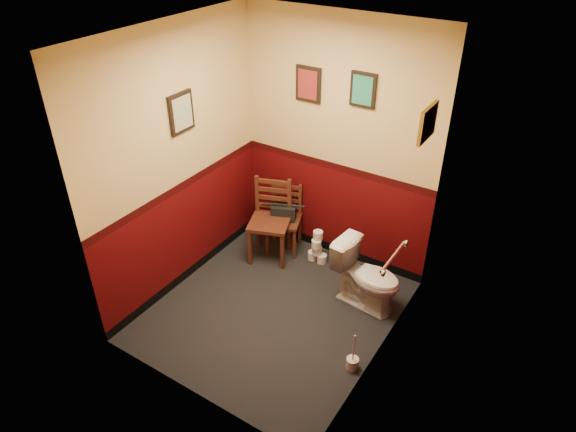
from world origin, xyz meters
name	(u,v)px	position (x,y,z in m)	size (l,w,h in m)	color
floor	(275,310)	(0.00, 0.00, 0.00)	(2.20, 2.40, 0.00)	black
ceiling	(270,35)	(0.00, 0.00, 2.70)	(2.20, 2.40, 0.00)	silver
wall_back	(337,146)	(0.00, 1.20, 1.35)	(2.20, 2.70, 0.00)	#480709
wall_front	(178,267)	(0.00, -1.20, 1.35)	(2.20, 2.70, 0.00)	#480709
wall_left	(178,165)	(-1.10, 0.00, 1.35)	(2.40, 2.70, 0.00)	#480709
wall_right	(390,234)	(1.10, 0.00, 1.35)	(2.40, 2.70, 0.00)	#480709
grab_bar	(394,257)	(1.07, 0.25, 0.95)	(0.05, 0.56, 0.06)	silver
framed_print_back_a	(308,84)	(-0.35, 1.18, 1.95)	(0.28, 0.04, 0.36)	black
framed_print_back_b	(363,90)	(0.25, 1.18, 2.00)	(0.26, 0.04, 0.34)	black
framed_print_left	(181,113)	(-1.08, 0.10, 1.85)	(0.04, 0.30, 0.38)	black
framed_print_right	(428,123)	(1.08, 0.60, 2.05)	(0.04, 0.34, 0.28)	olive
toilet	(367,277)	(0.72, 0.59, 0.34)	(0.39, 0.70, 0.69)	white
toilet_brush	(352,363)	(0.99, -0.24, 0.06)	(0.11, 0.11, 0.40)	silver
chair_left	(271,220)	(-0.56, 0.77, 0.47)	(0.56, 0.56, 0.93)	#4C2216
chair_right	(284,219)	(-0.51, 0.98, 0.40)	(0.48, 0.48, 0.79)	#4C2216
handbag	(284,213)	(-0.50, 0.94, 0.50)	(0.31, 0.24, 0.20)	black
tp_stack	(317,249)	(-0.05, 0.94, 0.17)	(0.23, 0.14, 0.40)	silver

